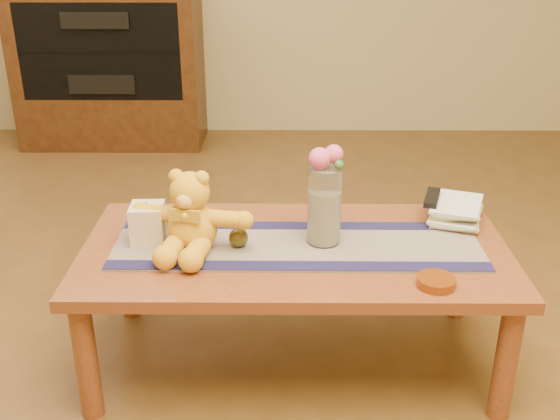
{
  "coord_description": "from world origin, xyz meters",
  "views": [
    {
      "loc": [
        -0.04,
        -1.95,
        1.45
      ],
      "look_at": [
        -0.05,
        0.0,
        0.58
      ],
      "focal_mm": 42.55,
      "sensor_mm": 36.0,
      "label": 1
    }
  ],
  "objects_px": {
    "book_bottom": "(430,216)",
    "tv_remote": "(432,198)",
    "teddy_bear": "(191,212)",
    "pillar_candle": "(148,224)",
    "glass_vase": "(324,206)",
    "amber_dish": "(436,282)",
    "bronze_ball": "(239,238)"
  },
  "relations": [
    {
      "from": "bronze_ball",
      "to": "tv_remote",
      "type": "bearing_deg",
      "value": 18.96
    },
    {
      "from": "bronze_ball",
      "to": "book_bottom",
      "type": "xyz_separation_m",
      "value": [
        0.67,
        0.24,
        -0.03
      ]
    },
    {
      "from": "bronze_ball",
      "to": "amber_dish",
      "type": "distance_m",
      "value": 0.64
    },
    {
      "from": "glass_vase",
      "to": "teddy_bear",
      "type": "bearing_deg",
      "value": -174.46
    },
    {
      "from": "book_bottom",
      "to": "teddy_bear",
      "type": "bearing_deg",
      "value": -149.31
    },
    {
      "from": "teddy_bear",
      "to": "pillar_candle",
      "type": "height_order",
      "value": "teddy_bear"
    },
    {
      "from": "tv_remote",
      "to": "book_bottom",
      "type": "bearing_deg",
      "value": 90.0
    },
    {
      "from": "amber_dish",
      "to": "tv_remote",
      "type": "bearing_deg",
      "value": 80.66
    },
    {
      "from": "pillar_candle",
      "to": "teddy_bear",
      "type": "bearing_deg",
      "value": -14.8
    },
    {
      "from": "pillar_candle",
      "to": "glass_vase",
      "type": "distance_m",
      "value": 0.58
    },
    {
      "from": "bronze_ball",
      "to": "book_bottom",
      "type": "height_order",
      "value": "bronze_ball"
    },
    {
      "from": "glass_vase",
      "to": "book_bottom",
      "type": "relative_size",
      "value": 1.17
    },
    {
      "from": "teddy_bear",
      "to": "amber_dish",
      "type": "height_order",
      "value": "teddy_bear"
    },
    {
      "from": "teddy_bear",
      "to": "tv_remote",
      "type": "height_order",
      "value": "teddy_bear"
    },
    {
      "from": "glass_vase",
      "to": "bronze_ball",
      "type": "bearing_deg",
      "value": -172.52
    },
    {
      "from": "teddy_bear",
      "to": "book_bottom",
      "type": "relative_size",
      "value": 1.67
    },
    {
      "from": "pillar_candle",
      "to": "amber_dish",
      "type": "xyz_separation_m",
      "value": [
        0.89,
        -0.27,
        -0.06
      ]
    },
    {
      "from": "teddy_bear",
      "to": "amber_dish",
      "type": "xyz_separation_m",
      "value": [
        0.74,
        -0.23,
        -0.12
      ]
    },
    {
      "from": "pillar_candle",
      "to": "bronze_ball",
      "type": "bearing_deg",
      "value": -6.74
    },
    {
      "from": "pillar_candle",
      "to": "tv_remote",
      "type": "height_order",
      "value": "pillar_candle"
    },
    {
      "from": "pillar_candle",
      "to": "bronze_ball",
      "type": "xyz_separation_m",
      "value": [
        0.3,
        -0.04,
        -0.03
      ]
    },
    {
      "from": "pillar_candle",
      "to": "book_bottom",
      "type": "distance_m",
      "value": 1.0
    },
    {
      "from": "teddy_bear",
      "to": "pillar_candle",
      "type": "xyz_separation_m",
      "value": [
        -0.15,
        0.04,
        -0.06
      ]
    },
    {
      "from": "book_bottom",
      "to": "tv_remote",
      "type": "height_order",
      "value": "tv_remote"
    },
    {
      "from": "book_bottom",
      "to": "tv_remote",
      "type": "relative_size",
      "value": 1.39
    },
    {
      "from": "glass_vase",
      "to": "amber_dish",
      "type": "xyz_separation_m",
      "value": [
        0.32,
        -0.27,
        -0.12
      ]
    },
    {
      "from": "amber_dish",
      "to": "teddy_bear",
      "type": "bearing_deg",
      "value": 162.67
    },
    {
      "from": "teddy_bear",
      "to": "amber_dish",
      "type": "relative_size",
      "value": 3.25
    },
    {
      "from": "tv_remote",
      "to": "glass_vase",
      "type": "bearing_deg",
      "value": -136.63
    },
    {
      "from": "pillar_candle",
      "to": "book_bottom",
      "type": "xyz_separation_m",
      "value": [
        0.97,
        0.2,
        -0.06
      ]
    },
    {
      "from": "teddy_bear",
      "to": "glass_vase",
      "type": "bearing_deg",
      "value": 16.52
    },
    {
      "from": "teddy_bear",
      "to": "book_bottom",
      "type": "bearing_deg",
      "value": 27.58
    }
  ]
}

